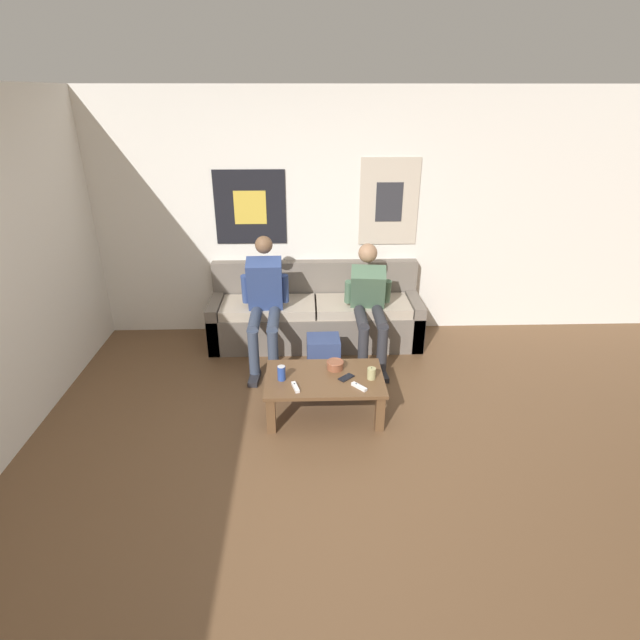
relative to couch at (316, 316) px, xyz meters
The scene contains 13 objects.
ground_plane 2.15m from the couch, 89.97° to the right, with size 18.00×18.00×0.00m, color brown.
wall_back 1.05m from the couch, 89.76° to the left, with size 10.00×0.07×2.55m.
couch is the anchor object (origin of this frame).
coffee_table 1.36m from the couch, 88.21° to the right, with size 0.97×0.61×0.34m.
person_seated_adult 0.72m from the couch, 143.80° to the right, with size 0.47×0.89×1.21m.
person_seated_teen 0.71m from the couch, 34.17° to the right, with size 0.47×0.92×1.11m.
backpack 0.73m from the couch, 85.43° to the right, with size 0.31×0.31×0.38m.
ceramic_bowl 1.23m from the couch, 83.56° to the right, with size 0.15×0.15×0.07m.
pillar_candle 1.46m from the couch, 73.03° to the right, with size 0.07×0.07×0.11m.
drink_can_blue 1.42m from the couch, 102.52° to the right, with size 0.07×0.07×0.12m.
game_controller_near_left 1.54m from the couch, 97.26° to the right, with size 0.07×0.15×0.03m.
game_controller_near_right 1.57m from the couch, 78.56° to the right, with size 0.12×0.13×0.03m.
cell_phone 1.40m from the couch, 80.90° to the right, with size 0.14×0.14×0.01m.
Camera 1 is at (-0.11, -2.76, 2.48)m, focal length 28.00 mm.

